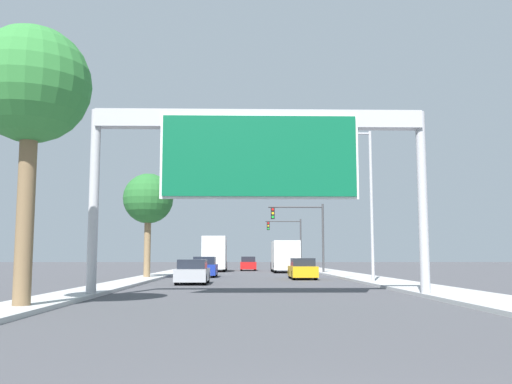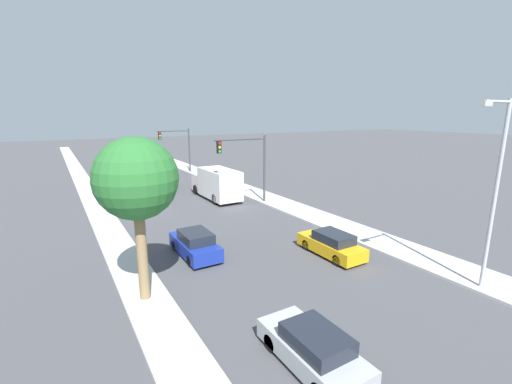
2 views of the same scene
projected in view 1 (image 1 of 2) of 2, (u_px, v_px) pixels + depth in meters
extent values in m
cube|color=#B3B3B3|center=(317.00, 270.00, 63.81)|extent=(3.00, 120.00, 0.15)
cube|color=#B3B3B3|center=(183.00, 270.00, 63.45)|extent=(2.00, 120.00, 0.15)
cylinder|color=#B2B2B7|center=(94.00, 202.00, 22.15)|extent=(0.38, 0.38, 7.34)
cylinder|color=#B2B2B7|center=(423.00, 203.00, 22.46)|extent=(0.38, 0.38, 7.34)
cube|color=#B2B2B7|center=(259.00, 120.00, 22.68)|extent=(12.90, 0.60, 0.70)
cube|color=white|center=(260.00, 156.00, 22.21)|extent=(7.73, 0.08, 3.37)
cube|color=#0A5B38|center=(260.00, 156.00, 22.16)|extent=(7.53, 0.16, 3.17)
cube|color=red|center=(248.00, 265.00, 63.04)|extent=(1.73, 4.39, 0.78)
cube|color=#1E232D|center=(248.00, 259.00, 62.90)|extent=(1.53, 2.28, 0.58)
cylinder|color=black|center=(241.00, 267.00, 64.35)|extent=(0.22, 0.64, 0.64)
cylinder|color=black|center=(255.00, 267.00, 64.38)|extent=(0.22, 0.64, 0.64)
cylinder|color=black|center=(241.00, 268.00, 61.64)|extent=(0.22, 0.64, 0.64)
cylinder|color=black|center=(255.00, 268.00, 61.68)|extent=(0.22, 0.64, 0.64)
cube|color=navy|center=(205.00, 270.00, 43.27)|extent=(1.80, 4.28, 0.78)
cube|color=#1E232D|center=(205.00, 261.00, 43.13)|extent=(1.58, 2.22, 0.59)
cylinder|color=black|center=(196.00, 272.00, 44.54)|extent=(0.22, 0.64, 0.64)
cylinder|color=black|center=(216.00, 272.00, 44.58)|extent=(0.22, 0.64, 0.64)
cylinder|color=black|center=(193.00, 273.00, 41.90)|extent=(0.22, 0.64, 0.64)
cylinder|color=black|center=(214.00, 273.00, 41.94)|extent=(0.22, 0.64, 0.64)
cube|color=gold|center=(302.00, 271.00, 39.36)|extent=(1.70, 4.35, 0.72)
cube|color=#1E232D|center=(303.00, 262.00, 39.21)|extent=(1.50, 2.26, 0.55)
cylinder|color=black|center=(290.00, 274.00, 40.65)|extent=(0.22, 0.64, 0.64)
cylinder|color=black|center=(311.00, 274.00, 40.69)|extent=(0.22, 0.64, 0.64)
cylinder|color=black|center=(293.00, 275.00, 37.98)|extent=(0.22, 0.64, 0.64)
cylinder|color=black|center=(316.00, 275.00, 38.01)|extent=(0.22, 0.64, 0.64)
cube|color=#A5A8AD|center=(193.00, 275.00, 32.63)|extent=(1.75, 4.20, 0.69)
cube|color=#1E232D|center=(193.00, 264.00, 32.49)|extent=(1.54, 2.19, 0.53)
cylinder|color=black|center=(182.00, 277.00, 33.88)|extent=(0.22, 0.64, 0.64)
cylinder|color=black|center=(207.00, 277.00, 33.92)|extent=(0.22, 0.64, 0.64)
cylinder|color=black|center=(177.00, 279.00, 31.29)|extent=(0.22, 0.64, 0.64)
cylinder|color=black|center=(205.00, 279.00, 31.33)|extent=(0.22, 0.64, 0.64)
cube|color=yellow|center=(216.00, 258.00, 62.73)|extent=(2.14, 2.29, 2.13)
cube|color=silver|center=(215.00, 253.00, 58.73)|extent=(2.33, 5.88, 3.28)
cylinder|color=black|center=(207.00, 266.00, 62.49)|extent=(0.28, 1.00, 1.00)
cylinder|color=black|center=(226.00, 266.00, 62.54)|extent=(0.28, 1.00, 1.00)
cylinder|color=black|center=(204.00, 267.00, 57.09)|extent=(0.28, 1.00, 1.00)
cylinder|color=black|center=(224.00, 267.00, 57.14)|extent=(0.28, 1.00, 1.00)
cube|color=white|center=(283.00, 260.00, 58.57)|extent=(2.26, 2.06, 1.76)
cube|color=silver|center=(285.00, 255.00, 54.97)|extent=(2.45, 5.30, 2.73)
cylinder|color=black|center=(272.00, 267.00, 58.36)|extent=(0.28, 1.00, 1.00)
cylinder|color=black|center=(293.00, 267.00, 58.42)|extent=(0.28, 1.00, 1.00)
cylinder|color=black|center=(275.00, 268.00, 53.49)|extent=(0.28, 1.00, 1.00)
cylinder|color=black|center=(298.00, 268.00, 53.55)|extent=(0.28, 1.00, 1.00)
cylinder|color=#3D3D3F|center=(323.00, 239.00, 52.21)|extent=(0.20, 0.20, 6.37)
cylinder|color=#3D3D3F|center=(296.00, 207.00, 52.48)|extent=(5.01, 0.14, 0.14)
cube|color=black|center=(273.00, 213.00, 52.36)|extent=(0.35, 0.28, 1.05)
cylinder|color=red|center=(273.00, 209.00, 52.24)|extent=(0.22, 0.04, 0.22)
cylinder|color=yellow|center=(273.00, 213.00, 52.20)|extent=(0.22, 0.04, 0.22)
cylinder|color=green|center=(273.00, 217.00, 52.16)|extent=(0.22, 0.04, 0.22)
cylinder|color=#3D3D3F|center=(301.00, 244.00, 72.08)|extent=(0.20, 0.20, 6.28)
cylinder|color=#3D3D3F|center=(283.00, 221.00, 72.34)|extent=(4.47, 0.14, 0.14)
cube|color=black|center=(268.00, 226.00, 72.23)|extent=(0.35, 0.28, 1.05)
cylinder|color=red|center=(268.00, 223.00, 72.11)|extent=(0.22, 0.04, 0.22)
cylinder|color=yellow|center=(268.00, 226.00, 72.07)|extent=(0.22, 0.04, 0.22)
cylinder|color=green|center=(268.00, 229.00, 72.03)|extent=(0.22, 0.04, 0.22)
cylinder|color=brown|center=(26.00, 195.00, 16.92)|extent=(0.51, 0.51, 6.78)
sphere|color=#337F38|center=(31.00, 84.00, 17.30)|extent=(3.58, 3.58, 3.58)
cylinder|color=#8C704C|center=(147.00, 238.00, 39.80)|extent=(0.46, 0.46, 5.63)
sphere|color=#286B2D|center=(148.00, 198.00, 40.11)|extent=(3.52, 3.52, 3.52)
cylinder|color=#B2B2B7|center=(372.00, 206.00, 33.09)|extent=(0.18, 0.18, 8.91)
cylinder|color=#B2B2B7|center=(353.00, 134.00, 33.55)|extent=(2.01, 0.12, 0.12)
cube|color=#B2B2A8|center=(336.00, 135.00, 33.52)|extent=(0.60, 0.28, 0.20)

